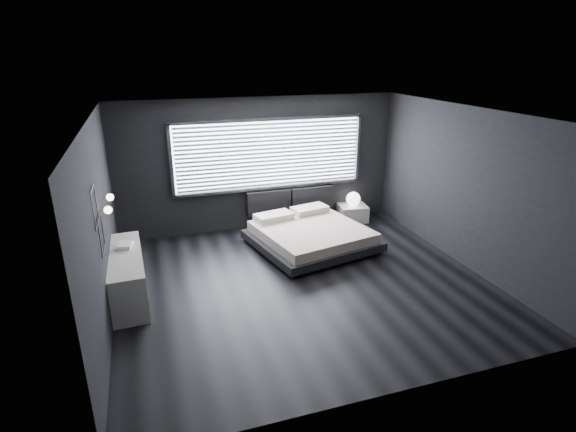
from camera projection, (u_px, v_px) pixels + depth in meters
name	position (u px, v px, depth m)	size (l,w,h in m)	color
room	(305.00, 204.00, 7.06)	(6.04, 6.00, 2.80)	black
window	(270.00, 155.00, 9.45)	(4.14, 0.09, 1.52)	white
headboard	(291.00, 200.00, 9.89)	(1.96, 0.16, 0.52)	black
sconce_near	(108.00, 210.00, 6.20)	(0.18, 0.11, 0.11)	silver
sconce_far	(110.00, 197.00, 6.74)	(0.18, 0.11, 0.11)	silver
wall_art_upper	(95.00, 207.00, 5.56)	(0.01, 0.48, 0.48)	#47474C
wall_art_lower	(101.00, 235.00, 5.94)	(0.01, 0.48, 0.48)	#47474C
bed	(310.00, 235.00, 8.85)	(2.51, 2.44, 0.55)	black
nightstand	(353.00, 213.00, 10.26)	(0.62, 0.52, 0.36)	silver
orb_lamp	(353.00, 199.00, 10.13)	(0.32, 0.32, 0.32)	white
dresser	(127.00, 275.00, 7.02)	(0.59, 1.85, 0.73)	silver
book_stack	(124.00, 245.00, 7.14)	(0.30, 0.35, 0.06)	silver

